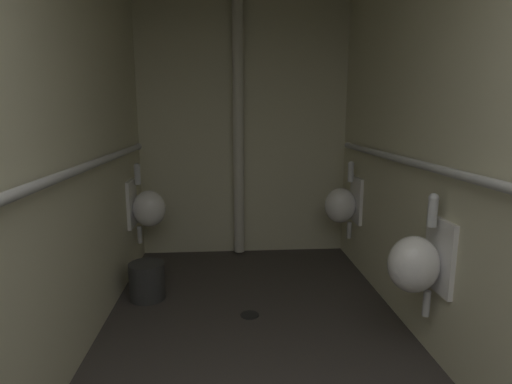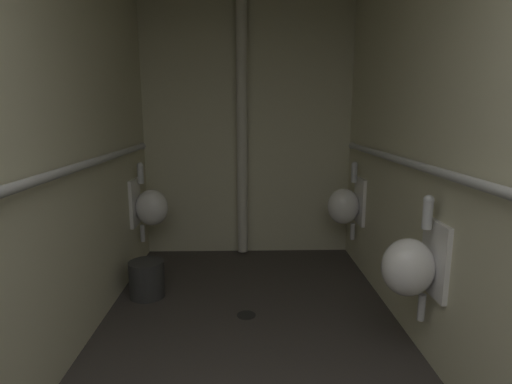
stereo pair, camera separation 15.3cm
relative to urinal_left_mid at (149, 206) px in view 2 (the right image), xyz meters
The scene contains 12 objects.
floor 1.95m from the urinal_left_mid, 59.62° to the right, with size 2.27×4.32×0.08m, color #383330.
wall_left 1.74m from the urinal_left_mid, 96.40° to the right, with size 0.06×4.32×2.63m, color beige.
wall_right 2.67m from the urinal_left_mid, 37.89° to the right, with size 0.06×4.32×2.63m, color beige.
wall_back 1.28m from the urinal_left_mid, 30.47° to the left, with size 2.27×0.06×2.63m, color beige.
urinal_left_mid is the anchor object (origin of this frame).
urinal_right_mid 2.42m from the urinal_left_mid, 39.98° to the right, with size 0.32×0.30×0.76m.
urinal_right_far 1.86m from the urinal_left_mid, ahead, with size 0.32×0.30×0.76m.
supply_pipe_left 1.66m from the urinal_left_mid, 93.21° to the right, with size 0.06×3.58×0.06m.
supply_pipe_right 2.57m from the urinal_left_mid, 39.20° to the right, with size 0.06×3.64×0.06m.
standpipe_back_wall 1.19m from the urinal_left_mid, 26.59° to the left, with size 0.11×0.11×2.58m, color beige.
floor_drain 1.44m from the urinal_left_mid, 46.14° to the right, with size 0.14×0.14×0.01m, color black.
waste_bin 0.76m from the urinal_left_mid, 81.38° to the right, with size 0.28×0.28×0.30m, color #2D2D2D.
Camera 2 is at (-0.03, -0.07, 1.49)m, focal length 28.60 mm.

